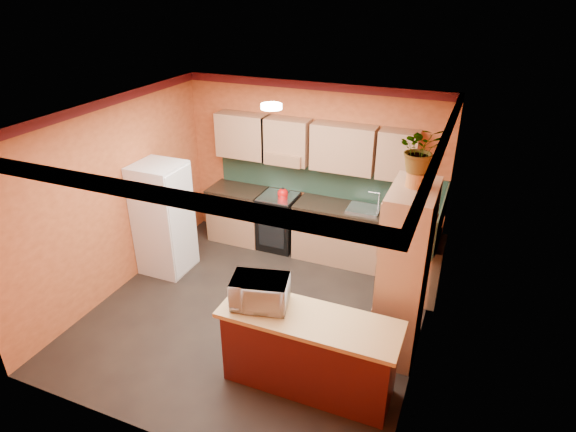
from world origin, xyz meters
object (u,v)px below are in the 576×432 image
object	(u,v)px
breakfast_bar	(308,354)
fridge	(163,219)
pantry	(404,274)
base_cabinets_back	(314,229)
microwave	(260,292)
stove	(279,221)

from	to	relation	value
breakfast_bar	fridge	bearing A→B (deg)	152.99
pantry	breakfast_bar	distance (m)	1.40
base_cabinets_back	fridge	xyz separation A→B (m)	(-1.93, -1.28, 0.41)
base_cabinets_back	pantry	distance (m)	2.48
pantry	breakfast_bar	size ratio (longest dim) A/B	1.17
microwave	fridge	bearing A→B (deg)	134.00
base_cabinets_back	stove	xyz separation A→B (m)	(-0.62, -0.00, 0.02)
microwave	stove	bearing A→B (deg)	96.09
stove	microwave	distance (m)	2.96
fridge	base_cabinets_back	bearing A→B (deg)	33.54
base_cabinets_back	stove	world-z (taller)	stove
breakfast_bar	base_cabinets_back	bearing A→B (deg)	108.38
fridge	microwave	world-z (taller)	fridge
stove	breakfast_bar	world-z (taller)	stove
pantry	breakfast_bar	xyz separation A→B (m)	(-0.77, -1.00, -0.61)
base_cabinets_back	stove	bearing A→B (deg)	-180.00
base_cabinets_back	pantry	size ratio (longest dim) A/B	1.74
pantry	microwave	world-z (taller)	pantry
fridge	pantry	size ratio (longest dim) A/B	0.81
stove	fridge	xyz separation A→B (m)	(-1.30, -1.28, 0.39)
base_cabinets_back	breakfast_bar	distance (m)	2.87
base_cabinets_back	fridge	distance (m)	2.35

